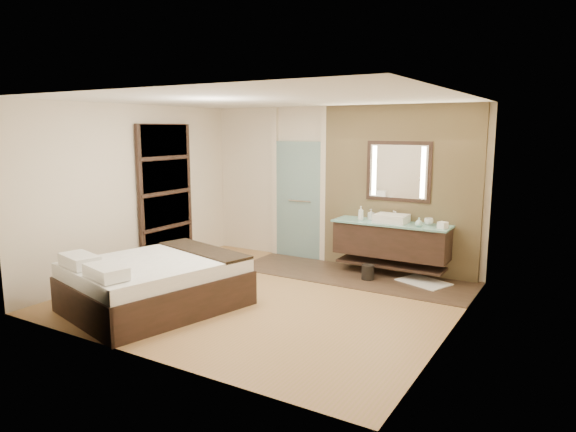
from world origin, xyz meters
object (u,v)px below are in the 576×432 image
Objects in this scene: vanity at (391,240)px; waste_bin at (368,272)px; mirror_unit at (398,171)px; bed at (155,283)px.

waste_bin is at bearing -116.31° from vanity.
bed is (-2.13, -3.25, -1.32)m from mirror_unit.
bed is 9.97× the size of waste_bin.
mirror_unit is (0.00, 0.24, 1.07)m from vanity.
mirror_unit is at bearing 71.16° from bed.
vanity is at bearing -90.00° from mirror_unit.
waste_bin is (1.92, 2.59, -0.21)m from bed.
vanity is at bearing 63.69° from waste_bin.
waste_bin is at bearing -107.52° from mirror_unit.
vanity reaches higher than waste_bin.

